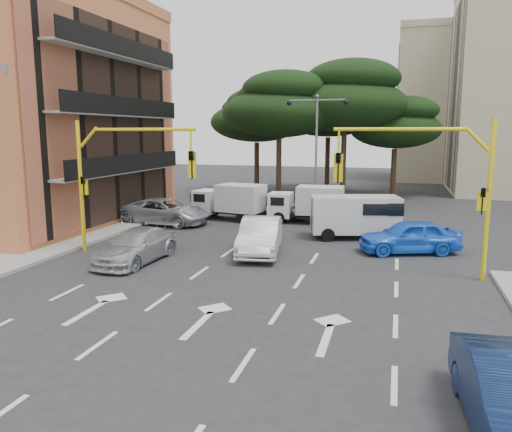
{
  "coord_description": "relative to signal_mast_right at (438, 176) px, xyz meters",
  "views": [
    {
      "loc": [
        5.35,
        -17.68,
        5.54
      ],
      "look_at": [
        -0.94,
        4.45,
        1.6
      ],
      "focal_mm": 35.0,
      "sensor_mm": 36.0,
      "label": 1
    }
  ],
  "objects": [
    {
      "name": "ground",
      "position": [
        -6.8,
        -1.99,
        -3.88
      ],
      "size": [
        120.0,
        120.0,
        0.0
      ],
      "primitive_type": "plane",
      "color": "#28282B",
      "rests_on": "ground"
    },
    {
      "name": "car_white_hatch",
      "position": [
        -7.35,
        1.78,
        -3.08
      ],
      "size": [
        2.49,
        5.12,
        1.62
      ],
      "primitive_type": "imported",
      "rotation": [
        0.0,
        0.0,
        0.16
      ],
      "color": "silver",
      "rests_on": "ground"
    },
    {
      "name": "pine_back",
      "position": [
        -7.75,
        26.96,
        3.72
      ],
      "size": [
        9.15,
        9.15,
        10.23
      ],
      "color": "#382616",
      "rests_on": "ground"
    },
    {
      "name": "pine_center",
      "position": [
        -5.75,
        21.96,
        4.41
      ],
      "size": [
        9.98,
        9.98,
        11.16
      ],
      "color": "#382616",
      "rests_on": "ground"
    },
    {
      "name": "signal_mast_right",
      "position": [
        0.0,
        0.0,
        0.0
      ],
      "size": [
        5.79,
        0.37,
        6.0
      ],
      "color": "yellow",
      "rests_on": "ground"
    },
    {
      "name": "box_truck_b",
      "position": [
        -6.69,
        9.98,
        -2.76
      ],
      "size": [
        4.65,
        2.13,
        2.25
      ],
      "primitive_type": null,
      "rotation": [
        0.0,
        0.0,
        1.62
      ],
      "color": "white",
      "rests_on": "ground"
    },
    {
      "name": "box_truck_a",
      "position": [
        -11.58,
        9.76,
        -2.76
      ],
      "size": [
        4.85,
        2.69,
        2.26
      ],
      "primitive_type": null,
      "rotation": [
        0.0,
        0.0,
        1.4
      ],
      "color": "white",
      "rests_on": "ground"
    },
    {
      "name": "median_strip",
      "position": [
        -6.8,
        14.01,
        -3.81
      ],
      "size": [
        1.4,
        6.0,
        0.15
      ],
      "primitive_type": "cube",
      "color": "gray",
      "rests_on": "ground"
    },
    {
      "name": "apartment_orange",
      "position": [
        -24.76,
        6.01,
        2.97
      ],
      "size": [
        15.19,
        16.15,
        13.7
      ],
      "color": "#C2783D",
      "rests_on": "ground"
    },
    {
      "name": "pine_left_near",
      "position": [
        -10.75,
        19.96,
        3.72
      ],
      "size": [
        9.15,
        9.15,
        10.23
      ],
      "color": "#382616",
      "rests_on": "ground"
    },
    {
      "name": "signal_mast_left",
      "position": [
        -13.61,
        0.0,
        0.0
      ],
      "size": [
        5.79,
        0.37,
        6.0
      ],
      "color": "yellow",
      "rests_on": "ground"
    },
    {
      "name": "van_white",
      "position": [
        -3.49,
        6.35,
        -2.76
      ],
      "size": [
        4.84,
        3.08,
        2.24
      ],
      "primitive_type": null,
      "rotation": [
        0.0,
        0.0,
        -1.32
      ],
      "color": "silver",
      "rests_on": "ground"
    },
    {
      "name": "car_silver_wagon",
      "position": [
        -12.05,
        -1.1,
        -3.2
      ],
      "size": [
        2.19,
        4.83,
        1.37
      ],
      "primitive_type": "imported",
      "rotation": [
        0.0,
        0.0,
        -0.06
      ],
      "color": "#AFB3B8",
      "rests_on": "ground"
    },
    {
      "name": "car_blue_compact",
      "position": [
        -0.8,
        3.72,
        -3.11
      ],
      "size": [
        4.87,
        3.2,
        1.54
      ],
      "primitive_type": "imported",
      "rotation": [
        0.0,
        0.0,
        -1.24
      ],
      "color": "blue",
      "rests_on": "ground"
    },
    {
      "name": "pine_right",
      "position": [
        -1.75,
        23.96,
        2.33
      ],
      "size": [
        7.49,
        7.49,
        8.37
      ],
      "color": "#382616",
      "rests_on": "ground"
    },
    {
      "name": "pine_left_far",
      "position": [
        -13.75,
        23.96,
        3.03
      ],
      "size": [
        8.32,
        8.32,
        9.3
      ],
      "color": "#382616",
      "rests_on": "ground"
    },
    {
      "name": "apartment_beige_far",
      "position": [
        6.15,
        42.01,
        4.47
      ],
      "size": [
        16.2,
        12.15,
        16.7
      ],
      "color": "beige",
      "rests_on": "ground"
    },
    {
      "name": "street_lamp_center",
      "position": [
        -6.8,
        14.01,
        1.54
      ],
      "size": [
        4.16,
        0.36,
        7.77
      ],
      "color": "slate",
      "rests_on": "median_strip"
    },
    {
      "name": "car_silver_cross_b",
      "position": [
        -9.1,
        11.01,
        -3.14
      ],
      "size": [
        4.61,
        2.42,
        1.49
      ],
      "primitive_type": "imported",
      "rotation": [
        0.0,
        0.0,
        1.42
      ],
      "color": "gray",
      "rests_on": "ground"
    },
    {
      "name": "car_silver_cross_a",
      "position": [
        -14.8,
        7.23,
        -3.12
      ],
      "size": [
        5.73,
        3.04,
        1.53
      ],
      "primitive_type": "imported",
      "rotation": [
        0.0,
        0.0,
        1.48
      ],
      "color": "#A4A7AC",
      "rests_on": "ground"
    }
  ]
}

